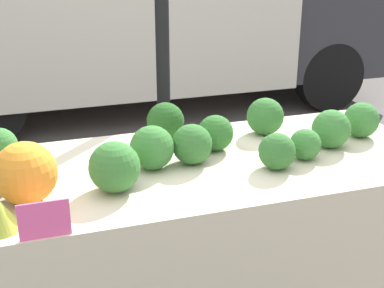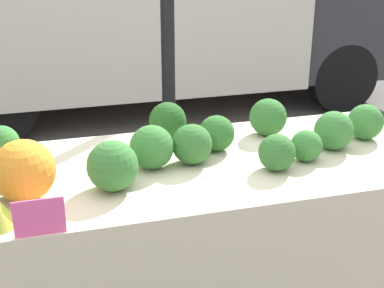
{
  "view_description": "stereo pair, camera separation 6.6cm",
  "coord_description": "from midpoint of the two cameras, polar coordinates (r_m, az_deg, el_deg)",
  "views": [
    {
      "loc": [
        -0.59,
        -1.82,
        1.75
      ],
      "look_at": [
        0.0,
        0.0,
        0.99
      ],
      "focal_mm": 50.0,
      "sensor_mm": 36.0,
      "label": 1
    },
    {
      "loc": [
        -0.53,
        -1.84,
        1.75
      ],
      "look_at": [
        0.0,
        0.0,
        0.99
      ],
      "focal_mm": 50.0,
      "sensor_mm": 36.0,
      "label": 2
    }
  ],
  "objects": [
    {
      "name": "tent_pole",
      "position": [
        2.76,
        -3.84,
        9.42
      ],
      "size": [
        0.07,
        0.07,
        2.34
      ],
      "color": "black",
      "rests_on": "ground_plane"
    },
    {
      "name": "market_table",
      "position": [
        2.08,
        -0.33,
        -5.78
      ],
      "size": [
        1.98,
        0.81,
        0.91
      ],
      "color": "beige",
      "rests_on": "ground_plane"
    },
    {
      "name": "broccoli_head_8",
      "position": [
        2.14,
        11.12,
        -0.04
      ],
      "size": [
        0.12,
        0.12,
        0.12
      ],
      "color": "#387533",
      "rests_on": "market_table"
    },
    {
      "name": "broccoli_head_3",
      "position": [
        2.28,
        13.82,
        1.57
      ],
      "size": [
        0.16,
        0.16,
        0.16
      ],
      "color": "#387533",
      "rests_on": "market_table"
    },
    {
      "name": "broccoli_head_5",
      "position": [
        2.44,
        16.87,
        2.47
      ],
      "size": [
        0.15,
        0.15,
        0.15
      ],
      "color": "#387533",
      "rests_on": "market_table"
    },
    {
      "name": "broccoli_head_9",
      "position": [
        2.02,
        -5.2,
        -0.45
      ],
      "size": [
        0.17,
        0.17,
        0.17
      ],
      "color": "#387533",
      "rests_on": "market_table"
    },
    {
      "name": "price_sign",
      "position": [
        1.64,
        -16.62,
        -7.78
      ],
      "size": [
        0.15,
        0.01,
        0.12
      ],
      "color": "#F45B9E",
      "rests_on": "market_table"
    },
    {
      "name": "broccoli_head_4",
      "position": [
        2.19,
        1.64,
        1.18
      ],
      "size": [
        0.15,
        0.15,
        0.15
      ],
      "color": "#2D6628",
      "rests_on": "market_table"
    },
    {
      "name": "broccoli_head_6",
      "position": [
        1.86,
        -9.29,
        -2.44
      ],
      "size": [
        0.18,
        0.18,
        0.18
      ],
      "color": "#387533",
      "rests_on": "market_table"
    },
    {
      "name": "broccoli_head_1",
      "position": [
        2.38,
        7.02,
        2.94
      ],
      "size": [
        0.16,
        0.16,
        0.16
      ],
      "color": "#336B2D",
      "rests_on": "market_table"
    },
    {
      "name": "broccoli_head_7",
      "position": [
        2.31,
        -3.67,
        2.45
      ],
      "size": [
        0.16,
        0.16,
        0.16
      ],
      "color": "#23511E",
      "rests_on": "market_table"
    },
    {
      "name": "orange_cauliflower",
      "position": [
        1.85,
        -18.34,
        -2.96
      ],
      "size": [
        0.21,
        0.21,
        0.21
      ],
      "color": "orange",
      "rests_on": "market_table"
    },
    {
      "name": "broccoli_head_0",
      "position": [
        2.06,
        -0.91,
        -0.08
      ],
      "size": [
        0.16,
        0.16,
        0.16
      ],
      "color": "#336B2D",
      "rests_on": "market_table"
    },
    {
      "name": "broccoli_head_2",
      "position": [
        2.04,
        8.13,
        -0.79
      ],
      "size": [
        0.14,
        0.14,
        0.14
      ],
      "color": "#336B2D",
      "rests_on": "market_table"
    }
  ]
}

